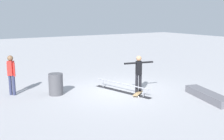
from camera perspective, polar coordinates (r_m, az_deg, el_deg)
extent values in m
plane|color=#9E9EA3|center=(11.84, 1.33, -4.42)|extent=(60.00, 60.00, 0.00)
cube|color=black|center=(11.76, 2.08, -4.50)|extent=(2.91, 1.04, 0.01)
cylinder|color=gray|center=(11.05, 6.51, -4.69)|extent=(0.04, 0.04, 0.35)
cylinder|color=gray|center=(12.44, -1.84, -2.80)|extent=(0.04, 0.04, 0.35)
cylinder|color=gray|center=(11.67, 2.09, -2.86)|extent=(2.70, 0.81, 0.05)
cube|color=#595960|center=(11.33, 19.21, -5.04)|extent=(2.44, 1.17, 0.29)
cylinder|color=black|center=(11.38, 5.14, -3.01)|extent=(0.14, 0.14, 0.81)
cylinder|color=black|center=(11.45, 5.87, -2.94)|extent=(0.14, 0.14, 0.81)
cube|color=black|center=(11.26, 5.57, 0.42)|extent=(0.22, 0.24, 0.57)
sphere|color=#A87A56|center=(11.20, 5.61, 2.41)|extent=(0.22, 0.22, 0.22)
cylinder|color=black|center=(11.07, 3.86, 1.40)|extent=(0.18, 0.54, 0.07)
cylinder|color=black|center=(11.39, 7.28, 1.62)|extent=(0.18, 0.54, 0.07)
cube|color=tan|center=(11.29, 5.38, -4.83)|extent=(0.63, 0.76, 0.02)
cylinder|color=white|center=(11.03, 5.54, -5.52)|extent=(0.06, 0.06, 0.05)
cylinder|color=white|center=(11.09, 4.40, -5.40)|extent=(0.06, 0.06, 0.05)
cylinder|color=white|center=(11.53, 6.32, -4.78)|extent=(0.06, 0.06, 0.05)
cylinder|color=white|center=(11.59, 5.22, -4.67)|extent=(0.06, 0.06, 0.05)
cylinder|color=#2D3351|center=(11.86, -19.70, -3.00)|extent=(0.17, 0.17, 0.83)
cylinder|color=#2D3351|center=(11.95, -20.34, -2.93)|extent=(0.17, 0.17, 0.83)
cube|color=red|center=(11.76, -20.25, 0.37)|extent=(0.29, 0.28, 0.59)
sphere|color=brown|center=(11.69, -20.39, 2.32)|extent=(0.22, 0.22, 0.22)
cylinder|color=red|center=(11.68, -19.67, 0.08)|extent=(0.11, 0.11, 0.55)
cylinder|color=red|center=(11.86, -20.80, 0.16)|extent=(0.11, 0.11, 0.55)
cylinder|color=#47474C|center=(11.46, -11.58, -2.90)|extent=(0.58, 0.58, 0.88)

